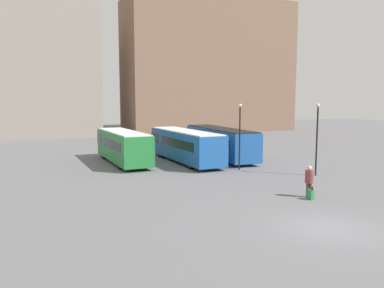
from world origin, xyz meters
The scene contains 10 objects.
ground_plane centered at (0.00, 0.00, 0.00)m, with size 160.00×160.00×0.00m, color slate.
building_block_left centered at (-11.07, 52.92, 19.80)m, with size 16.88×14.22×39.60m.
building_block_right centered at (18.10, 52.92, 11.89)m, with size 30.93×12.60×23.78m.
bus_0 centered at (-4.74, 20.72, 1.56)m, with size 3.08×10.19×2.86m.
bus_1 centered at (0.64, 19.29, 1.57)m, with size 3.12×11.48×2.87m.
bus_2 centered at (4.74, 20.45, 1.59)m, with size 3.08×12.17×2.90m.
traveler centered at (2.75, 4.63, 1.09)m, with size 0.48×0.48×1.84m.
suitcase centered at (2.50, 4.18, 0.27)m, with size 0.22×0.38×0.77m.
lamp_post_0 centered at (3.31, 13.83, 3.15)m, with size 0.28×0.28×5.31m.
lamp_post_1 centered at (7.41, 9.59, 3.16)m, with size 0.28×0.28×5.33m.
Camera 1 is at (-11.36, -12.41, 5.50)m, focal length 35.00 mm.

